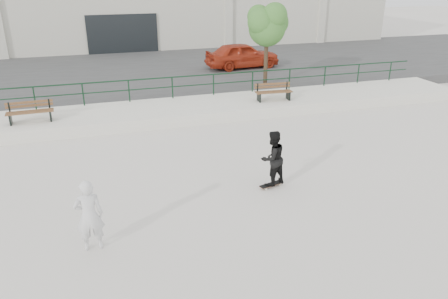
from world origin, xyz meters
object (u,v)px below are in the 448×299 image
object	(u,v)px
bench_right	(273,92)
tree	(268,23)
standing_skater	(272,158)
seated_skater	(89,216)
red_car	(242,55)
skateboard	(271,184)
bench_left	(30,112)

from	to	relation	value
bench_right	tree	xyz separation A→B (m)	(0.81, 2.89, 2.73)
standing_skater	seated_skater	bearing A→B (deg)	-0.30
seated_skater	red_car	bearing A→B (deg)	-122.32
bench_right	red_car	distance (m)	7.38
bench_right	seated_skater	xyz separation A→B (m)	(-8.40, -8.84, 0.00)
skateboard	seated_skater	world-z (taller)	seated_skater
red_car	seated_skater	xyz separation A→B (m)	(-9.48, -16.14, -0.38)
bench_right	red_car	size ratio (longest dim) A/B	0.39
tree	seated_skater	bearing A→B (deg)	-128.15
standing_skater	bench_right	bearing A→B (deg)	-131.49
bench_right	tree	bearing A→B (deg)	78.65
red_car	tree	bearing A→B (deg)	171.76
seated_skater	skateboard	bearing A→B (deg)	-164.30
red_car	bench_right	bearing A→B (deg)	166.80
tree	seated_skater	size ratio (longest dim) A/B	2.34
skateboard	standing_skater	bearing A→B (deg)	29.79
bench_right	skateboard	bearing A→B (deg)	-109.29
bench_left	tree	size ratio (longest dim) A/B	0.43
red_car	seated_skater	world-z (taller)	red_car
bench_left	seated_skater	bearing A→B (deg)	-79.33
tree	standing_skater	world-z (taller)	tree
tree	seated_skater	distance (m)	15.17
bench_right	red_car	bearing A→B (deg)	85.94
bench_left	skateboard	size ratio (longest dim) A/B	2.22
bench_right	seated_skater	size ratio (longest dim) A/B	0.98
bench_left	red_car	world-z (taller)	red_car
bench_right	skateboard	size ratio (longest dim) A/B	2.17
tree	skateboard	size ratio (longest dim) A/B	5.17
bench_left	bench_right	xyz separation A→B (m)	(10.43, -0.02, -0.01)
tree	skateboard	xyz separation A→B (m)	(-3.94, -10.06, -3.55)
red_car	standing_skater	distance (m)	15.07
red_car	skateboard	xyz separation A→B (m)	(-4.21, -14.47, -1.20)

